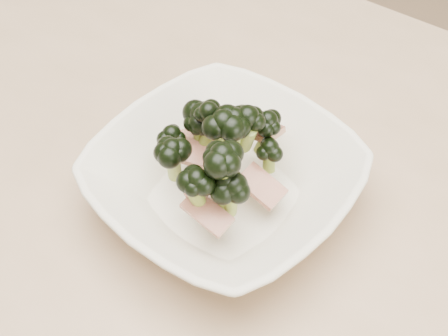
% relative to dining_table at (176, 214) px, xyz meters
% --- Properties ---
extents(dining_table, '(1.20, 0.80, 0.75)m').
position_rel_dining_table_xyz_m(dining_table, '(0.00, 0.00, 0.00)').
color(dining_table, tan).
rests_on(dining_table, ground).
extents(broccoli_dish, '(0.28, 0.28, 0.12)m').
position_rel_dining_table_xyz_m(broccoli_dish, '(0.08, -0.01, 0.14)').
color(broccoli_dish, beige).
rests_on(broccoli_dish, dining_table).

